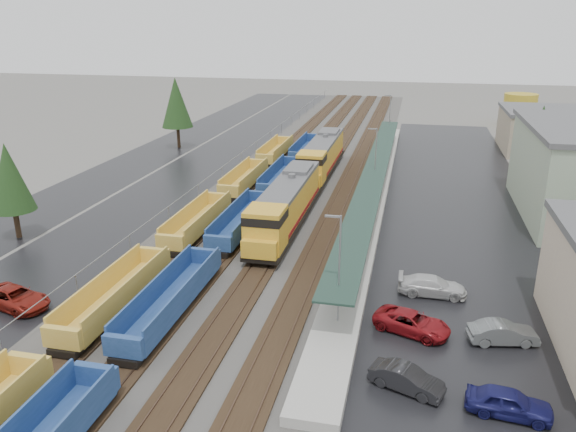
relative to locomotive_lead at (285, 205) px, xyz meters
name	(u,v)px	position (x,y,z in m)	size (l,w,h in m)	color
ballast_strip	(309,171)	(-2.00, 22.63, -2.48)	(20.00, 160.00, 0.08)	#302D2B
trackbed	(309,170)	(-2.00, 22.63, -2.36)	(14.60, 160.00, 0.22)	black
west_parking_lot	(204,165)	(-17.00, 22.63, -2.51)	(10.00, 160.00, 0.02)	black
west_road	(139,161)	(-27.00, 22.63, -2.51)	(9.00, 160.00, 0.02)	black
east_commuter_lot	(459,203)	(17.00, 12.63, -2.51)	(16.00, 100.00, 0.02)	black
station_platform	(374,191)	(7.50, 12.64, -1.78)	(3.00, 80.00, 8.00)	#9E9B93
chainlink_fence	(238,158)	(-11.50, 21.07, -0.91)	(0.08, 160.04, 2.02)	gray
distant_hills	(506,76)	(42.79, 173.32, -2.52)	(301.00, 140.00, 25.20)	#4A5A46
tree_west_near	(9,177)	(-24.00, -7.37, 3.30)	(3.96, 3.96, 9.00)	#332316
tree_west_far	(176,103)	(-25.00, 32.63, 4.61)	(4.84, 4.84, 11.00)	#332316
tree_east	(540,135)	(26.00, 20.63, 3.95)	(4.40, 4.40, 10.00)	#332316
locomotive_lead	(285,205)	(0.00, 0.00, 0.00)	(3.19, 21.00, 4.75)	black
locomotive_trail	(322,156)	(0.00, 21.00, 0.00)	(3.19, 21.00, 4.75)	black
well_string_yellow	(163,253)	(-8.00, -10.36, -1.39)	(2.53, 90.53, 2.24)	gold
well_string_blue	(212,254)	(-4.00, -9.59, -1.39)	(2.50, 95.38, 2.22)	navy
storage_tank	(519,110)	(30.84, 64.97, 0.54)	(6.12, 6.12, 6.12)	gold
parked_car_west_c	(15,298)	(-15.16, -19.33, -1.78)	(5.32, 2.45, 1.48)	maroon
parked_car_east_a	(407,379)	(12.07, -22.79, -1.84)	(4.12, 1.44, 1.36)	black
parked_car_east_b	(412,323)	(12.27, -16.57, -1.83)	(4.96, 2.29, 1.38)	maroon
parked_car_east_c	(432,286)	(13.65, -10.86, -1.80)	(4.98, 2.02, 1.45)	beige
parked_car_east_d	(509,403)	(17.26, -23.78, -1.78)	(4.32, 1.74, 1.47)	#151650
parked_car_east_e	(503,333)	(17.87, -16.63, -1.81)	(4.29, 1.49, 1.41)	#585B5D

